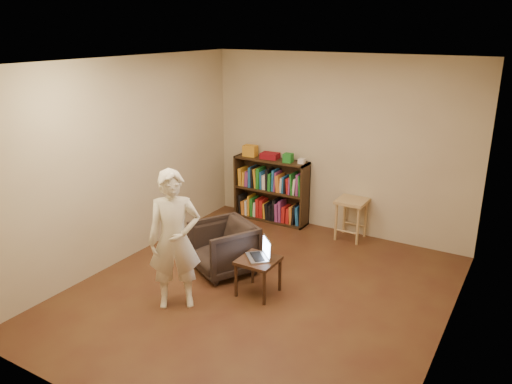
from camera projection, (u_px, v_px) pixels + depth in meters
The scene contains 15 objects.
floor at pixel (259, 293), 5.79m from camera, with size 4.50×4.50×0.00m, color #441F15.
ceiling at pixel (260, 62), 4.96m from camera, with size 4.50×4.50×0.00m, color white.
wall_back at pixel (338, 145), 7.21m from camera, with size 4.00×4.00×0.00m, color beige.
wall_left at pixel (124, 162), 6.34m from camera, with size 4.50×4.50×0.00m, color beige.
wall_right at pixel (455, 222), 4.40m from camera, with size 4.50×4.50×0.00m, color beige.
bookshelf at pixel (271, 193), 7.84m from camera, with size 1.20×0.30×1.00m.
box_yellow at pixel (250, 151), 7.81m from camera, with size 0.21×0.15×0.17m, color gold.
red_cloth at pixel (270, 156), 7.67m from camera, with size 0.27×0.20×0.09m, color maroon.
box_green at pixel (288, 158), 7.46m from camera, with size 0.13×0.13×0.13m, color #207925.
box_white at pixel (302, 161), 7.40m from camera, with size 0.09×0.09×0.07m, color white.
stool at pixel (352, 207), 7.12m from camera, with size 0.41×0.41×0.60m.
armchair at pixel (224, 248), 6.20m from camera, with size 0.69×0.71×0.65m, color black.
side_table at pixel (258, 265), 5.67m from camera, with size 0.43×0.43×0.43m.
laptop at pixel (261, 253), 5.67m from camera, with size 0.38×0.38×0.23m.
person at pixel (175, 240), 5.32m from camera, with size 0.56×0.37×1.55m, color beige.
Camera 1 is at (2.58, -4.42, 2.95)m, focal length 35.00 mm.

